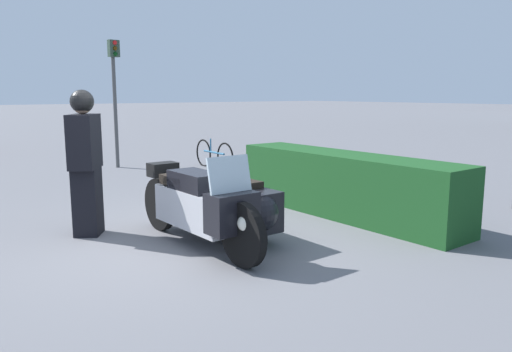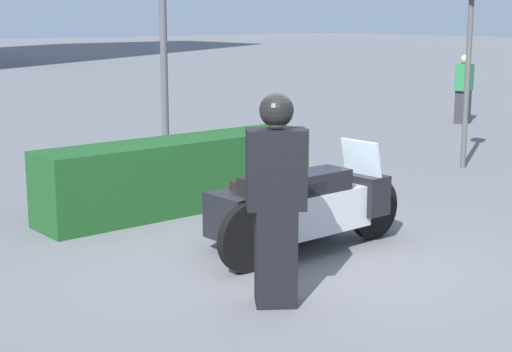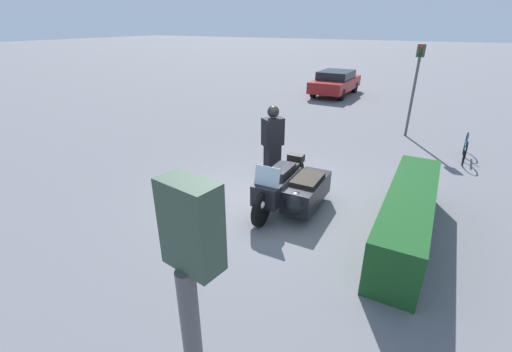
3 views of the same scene
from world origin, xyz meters
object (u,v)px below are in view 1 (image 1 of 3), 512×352
police_motorcycle (218,205)px  officer_rider (85,159)px  hedge_bush_curbside (344,185)px  bicycle_parked (214,155)px  traffic_light_far (115,84)px

police_motorcycle → officer_rider: bearing=-139.8°
police_motorcycle → hedge_bush_curbside: (-0.01, 2.29, -0.01)m
hedge_bush_curbside → bicycle_parked: 5.33m
bicycle_parked → officer_rider: bearing=-47.1°
traffic_light_far → bicycle_parked: (1.60, 1.81, -1.73)m
hedge_bush_curbside → bicycle_parked: hedge_bush_curbside is taller
officer_rider → hedge_bush_curbside: size_ratio=0.48×
hedge_bush_curbside → officer_rider: bearing=-111.2°
police_motorcycle → bicycle_parked: (-5.24, 3.33, -0.14)m
officer_rider → bicycle_parked: bearing=76.6°
bicycle_parked → police_motorcycle: bearing=-30.5°
police_motorcycle → bicycle_parked: 6.21m
officer_rider → bicycle_parked: size_ratio=1.09×
hedge_bush_curbside → traffic_light_far: bearing=-173.5°
police_motorcycle → traffic_light_far: traffic_light_far is taller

